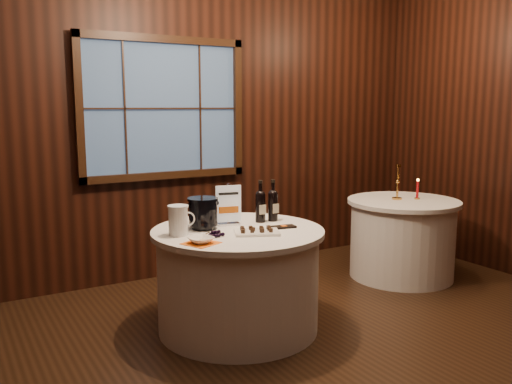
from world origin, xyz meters
TOP-DOWN VIEW (x-y plane):
  - back_wall at (0.00, 2.48)m, footprint 6.00×0.10m
  - main_table at (0.00, 1.00)m, footprint 1.28×1.28m
  - side_table at (2.00, 1.30)m, footprint 1.08×1.08m
  - sign_stand at (0.01, 1.16)m, footprint 0.19×0.13m
  - port_bottle_left at (0.27, 1.13)m, footprint 0.08×0.08m
  - port_bottle_right at (0.38, 1.12)m, footprint 0.08×0.08m
  - ice_bucket at (-0.21, 1.14)m, footprint 0.23×0.23m
  - chocolate_plate at (0.05, 0.81)m, footprint 0.38×0.32m
  - chocolate_box at (0.32, 0.87)m, footprint 0.19×0.11m
  - grape_bunch at (-0.24, 0.88)m, footprint 0.19×0.09m
  - glass_pitcher at (-0.45, 1.05)m, footprint 0.20×0.15m
  - orange_napkin at (-0.41, 0.75)m, footprint 0.27×0.27m
  - cracker_bowl at (-0.41, 0.75)m, footprint 0.19×0.19m
  - brass_candlestick at (1.96, 1.35)m, footprint 0.10×0.10m
  - red_candle at (2.14, 1.26)m, footprint 0.05×0.05m

SIDE VIEW (x-z plane):
  - main_table at x=0.00m, z-range 0.00..0.77m
  - side_table at x=2.00m, z-range 0.00..0.77m
  - orange_napkin at x=-0.41m, z-range 0.77..0.77m
  - chocolate_box at x=0.32m, z-range 0.77..0.78m
  - chocolate_plate at x=0.05m, z-range 0.77..0.81m
  - grape_bunch at x=-0.24m, z-range 0.77..0.81m
  - cracker_bowl at x=-0.41m, z-range 0.77..0.81m
  - red_candle at x=2.14m, z-range 0.75..0.95m
  - glass_pitcher at x=-0.45m, z-range 0.77..0.98m
  - sign_stand at x=0.01m, z-range 0.72..1.04m
  - ice_bucket at x=-0.21m, z-range 0.78..1.01m
  - brass_candlestick at x=1.96m, z-range 0.72..1.07m
  - port_bottle_right at x=0.38m, z-range 0.75..1.08m
  - port_bottle_left at x=0.27m, z-range 0.75..1.08m
  - back_wall at x=0.00m, z-range 0.04..3.04m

